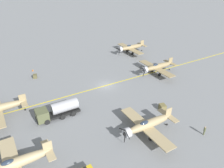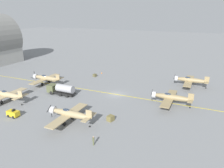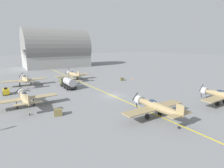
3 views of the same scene
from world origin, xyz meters
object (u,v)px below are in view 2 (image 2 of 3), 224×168
at_px(airplane_far_center, 46,78).
at_px(fuel_tanker, 61,89).
at_px(airplane_mid_left, 70,114).
at_px(ground_crew_walking, 93,140).
at_px(airplane_near_center, 171,97).
at_px(supply_crate_by_tanker, 111,118).
at_px(airplane_near_right, 190,80).
at_px(tow_tractor, 13,113).
at_px(supply_crate_mid_lane, 95,75).
at_px(traffic_cone, 102,73).
at_px(airplane_far_left, 7,95).

distance_m(airplane_far_center, fuel_tanker, 10.93).
bearing_deg(airplane_mid_left, ground_crew_walking, -108.62).
xyz_separation_m(airplane_far_center, airplane_near_center, (-0.24, -37.87, -0.00)).
xyz_separation_m(ground_crew_walking, supply_crate_by_tanker, (9.12, 0.99, -0.36)).
relative_size(airplane_near_right, supply_crate_by_tanker, 8.89).
distance_m(airplane_far_center, tow_tractor, 21.92).
relative_size(airplane_near_right, airplane_mid_left, 1.00).
height_order(airplane_mid_left, supply_crate_by_tanker, airplane_mid_left).
relative_size(airplane_far_center, tow_tractor, 4.62).
bearing_deg(airplane_near_center, ground_crew_walking, 159.74).
distance_m(airplane_mid_left, supply_crate_by_tanker, 8.42).
xyz_separation_m(supply_crate_mid_lane, traffic_cone, (4.56, -0.42, -0.20)).
height_order(airplane_far_left, supply_crate_by_tanker, airplane_far_left).
relative_size(airplane_far_center, supply_crate_by_tanker, 8.89).
relative_size(airplane_near_right, fuel_tanker, 1.50).
distance_m(airplane_near_center, tow_tractor, 35.91).
distance_m(airplane_near_right, ground_crew_walking, 40.33).
xyz_separation_m(fuel_tanker, ground_crew_walking, (-17.26, -19.43, -0.58)).
bearing_deg(airplane_far_left, traffic_cone, -29.91).
bearing_deg(supply_crate_by_tanker, airplane_mid_left, 119.95).
height_order(airplane_near_center, ground_crew_walking, airplane_near_center).
bearing_deg(airplane_mid_left, supply_crate_by_tanker, -47.32).
bearing_deg(airplane_near_center, tow_tractor, 125.51).
distance_m(supply_crate_by_tanker, supply_crate_mid_lane, 32.61).
bearing_deg(supply_crate_by_tanker, tow_tractor, 109.15).
bearing_deg(airplane_near_right, ground_crew_walking, 175.35).
height_order(airplane_mid_left, traffic_cone, airplane_mid_left).
height_order(airplane_near_center, airplane_mid_left, same).
distance_m(fuel_tanker, supply_crate_mid_lane, 18.86).
relative_size(tow_tractor, ground_crew_walking, 1.53).
height_order(airplane_near_right, supply_crate_by_tanker, airplane_near_right).
height_order(airplane_near_right, traffic_cone, airplane_near_right).
xyz_separation_m(fuel_tanker, traffic_cone, (23.38, -0.52, -1.24)).
distance_m(airplane_near_center, ground_crew_walking, 24.04).
bearing_deg(fuel_tanker, supply_crate_mid_lane, -0.32).
distance_m(airplane_near_center, airplane_far_left, 40.16).
distance_m(ground_crew_walking, supply_crate_mid_lane, 40.94).
bearing_deg(supply_crate_by_tanker, traffic_cone, 29.61).
bearing_deg(fuel_tanker, airplane_far_left, 137.39).
height_order(supply_crate_by_tanker, traffic_cone, supply_crate_by_tanker).
bearing_deg(traffic_cone, airplane_mid_left, -163.26).
height_order(airplane_near_center, traffic_cone, airplane_near_center).
height_order(tow_tractor, ground_crew_walking, tow_tractor).
height_order(airplane_far_center, airplane_mid_left, airplane_far_center).
relative_size(airplane_near_center, supply_crate_by_tanker, 8.89).
height_order(fuel_tanker, supply_crate_by_tanker, fuel_tanker).
height_order(airplane_far_center, traffic_cone, airplane_far_center).
distance_m(tow_tractor, supply_crate_by_tanker, 21.02).
height_order(airplane_near_center, supply_crate_mid_lane, airplane_near_center).
height_order(airplane_far_center, airplane_near_center, airplane_far_center).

